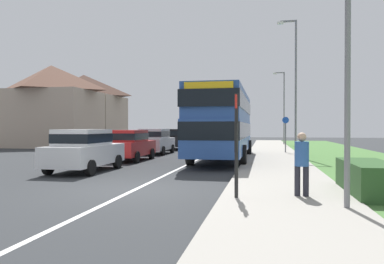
# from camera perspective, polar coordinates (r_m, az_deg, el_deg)

# --- Properties ---
(ground_plane) EXTENTS (120.00, 120.00, 0.00)m
(ground_plane) POSITION_cam_1_polar(r_m,az_deg,el_deg) (10.76, -8.92, -8.89)
(ground_plane) COLOR #2D3033
(lane_marking_centre) EXTENTS (0.14, 60.00, 0.01)m
(lane_marking_centre) POSITION_cam_1_polar(r_m,az_deg,el_deg) (18.41, -0.29, -4.88)
(lane_marking_centre) COLOR silver
(lane_marking_centre) RESTS_ON ground_plane
(pavement_near_side) EXTENTS (3.20, 68.00, 0.12)m
(pavement_near_side) POSITION_cam_1_polar(r_m,az_deg,el_deg) (16.06, 13.16, -5.51)
(pavement_near_side) COLOR #9E998E
(pavement_near_side) RESTS_ON ground_plane
(roadside_hedge) EXTENTS (1.10, 2.95, 0.90)m
(roadside_hedge) POSITION_cam_1_polar(r_m,az_deg,el_deg) (10.53, 25.85, -6.68)
(roadside_hedge) COLOR #2D5128
(roadside_hedge) RESTS_ON ground_plane
(double_decker_bus) EXTENTS (2.80, 11.16, 3.70)m
(double_decker_bus) POSITION_cam_1_polar(r_m,az_deg,el_deg) (20.22, 4.92, 1.68)
(double_decker_bus) COLOR #284C93
(double_decker_bus) RESTS_ON ground_plane
(parked_car_white) EXTENTS (1.93, 4.09, 1.72)m
(parked_car_white) POSITION_cam_1_polar(r_m,az_deg,el_deg) (15.48, -16.41, -2.49)
(parked_car_white) COLOR silver
(parked_car_white) RESTS_ON ground_plane
(parked_car_red) EXTENTS (1.90, 4.05, 1.66)m
(parked_car_red) POSITION_cam_1_polar(r_m,az_deg,el_deg) (20.03, -9.79, -1.84)
(parked_car_red) COLOR #B21E1E
(parked_car_red) RESTS_ON ground_plane
(parked_car_silver) EXTENTS (1.95, 3.97, 1.71)m
(parked_car_silver) POSITION_cam_1_polar(r_m,az_deg,el_deg) (24.95, -5.79, -1.29)
(parked_car_silver) COLOR #B7B7BC
(parked_car_silver) RESTS_ON ground_plane
(parked_car_black) EXTENTS (1.92, 4.31, 1.68)m
(parked_car_black) POSITION_cam_1_polar(r_m,az_deg,el_deg) (30.24, -2.48, -0.97)
(parked_car_black) COLOR black
(parked_car_black) RESTS_ON ground_plane
(pedestrian_at_stop) EXTENTS (0.34, 0.34, 1.67)m
(pedestrian_at_stop) POSITION_cam_1_polar(r_m,az_deg,el_deg) (9.32, 16.71, -4.34)
(pedestrian_at_stop) COLOR #23232D
(pedestrian_at_stop) RESTS_ON ground_plane
(bus_stop_sign) EXTENTS (0.09, 0.52, 2.60)m
(bus_stop_sign) POSITION_cam_1_polar(r_m,az_deg,el_deg) (8.78, 6.94, -0.93)
(bus_stop_sign) COLOR black
(bus_stop_sign) RESTS_ON ground_plane
(cycle_route_sign) EXTENTS (0.44, 0.08, 2.52)m
(cycle_route_sign) POSITION_cam_1_polar(r_m,az_deg,el_deg) (25.47, 14.36, -0.16)
(cycle_route_sign) COLOR slate
(cycle_route_sign) RESTS_ON ground_plane
(street_lamp_near) EXTENTS (1.14, 0.20, 7.75)m
(street_lamp_near) POSITION_cam_1_polar(r_m,az_deg,el_deg) (8.66, 22.42, 18.38)
(street_lamp_near) COLOR slate
(street_lamp_near) RESTS_ON ground_plane
(street_lamp_mid) EXTENTS (1.14, 0.20, 8.12)m
(street_lamp_mid) POSITION_cam_1_polar(r_m,az_deg,el_deg) (22.60, 15.61, 7.85)
(street_lamp_mid) COLOR slate
(street_lamp_mid) RESTS_ON ground_plane
(street_lamp_far) EXTENTS (1.14, 0.20, 7.41)m
(street_lamp_far) POSITION_cam_1_polar(r_m,az_deg,el_deg) (38.23, 13.98, 4.35)
(street_lamp_far) COLOR slate
(street_lamp_far) RESTS_ON ground_plane
(house_terrace_far_side) EXTENTS (7.94, 12.37, 7.60)m
(house_terrace_far_side) POSITION_cam_1_polar(r_m,az_deg,el_deg) (39.27, -18.62, 3.57)
(house_terrace_far_side) COLOR tan
(house_terrace_far_side) RESTS_ON ground_plane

